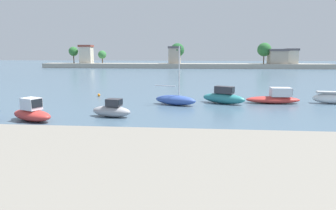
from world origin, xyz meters
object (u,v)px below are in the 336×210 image
moored_boat_3 (175,100)px  mooring_buoy_1 (99,95)px  moored_boat_6 (332,98)px  moored_boat_5 (275,98)px  moored_boat_1 (32,113)px  moored_boat_4 (224,97)px  moored_boat_2 (112,110)px

moored_boat_3 → mooring_buoy_1: 10.88m
moored_boat_6 → moored_boat_5: bearing=-167.4°
moored_boat_3 → mooring_buoy_1: size_ratio=17.00×
moored_boat_3 → mooring_buoy_1: bearing=172.4°
moored_boat_3 → moored_boat_5: bearing=30.9°
moored_boat_1 → moored_boat_3: bearing=61.1°
moored_boat_1 → moored_boat_5: 22.99m
moored_boat_1 → moored_boat_3: (10.53, 7.97, -0.10)m
moored_boat_1 → moored_boat_4: moored_boat_4 is taller
moored_boat_1 → moored_boat_5: bearing=49.4°
moored_boat_2 → moored_boat_3: bearing=63.1°
moored_boat_2 → moored_boat_3: size_ratio=0.60×
moored_boat_3 → moored_boat_5: moored_boat_3 is taller
moored_boat_1 → moored_boat_5: (20.77, 9.87, -0.03)m
moored_boat_5 → moored_boat_3: bearing=-170.1°
moored_boat_2 → moored_boat_6: (20.82, 8.24, 0.04)m
moored_boat_5 → mooring_buoy_1: (-19.84, 3.19, -0.42)m
moored_boat_4 → moored_boat_1: bearing=-120.3°
moored_boat_1 → mooring_buoy_1: size_ratio=12.11×
moored_boat_3 → moored_boat_5: 10.41m
moored_boat_1 → moored_boat_4: size_ratio=0.89×
moored_boat_1 → mooring_buoy_1: (0.93, 13.07, -0.45)m
moored_boat_1 → moored_boat_2: 6.04m
moored_boat_3 → moored_boat_6: size_ratio=1.54×
moored_boat_2 → moored_boat_4: moored_boat_4 is taller
moored_boat_3 → moored_boat_4: moored_boat_3 is taller
moored_boat_1 → moored_boat_5: size_ratio=0.76×
moored_boat_2 → moored_boat_3: 7.71m
moored_boat_2 → moored_boat_3: moored_boat_3 is taller
moored_boat_3 → mooring_buoy_1: (-9.60, 5.10, -0.35)m
moored_boat_4 → mooring_buoy_1: (-14.51, 3.82, -0.50)m
moored_boat_3 → moored_boat_6: 16.17m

